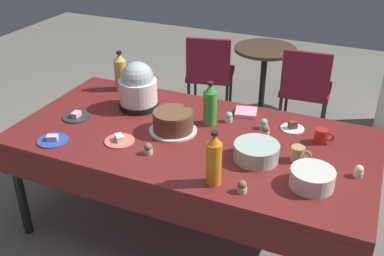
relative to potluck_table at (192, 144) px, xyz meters
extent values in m
plane|color=slate|center=(0.00, 0.00, -0.69)|extent=(9.00, 9.00, 0.00)
cube|color=maroon|center=(0.00, 0.00, 0.04)|extent=(2.20, 1.10, 0.04)
cylinder|color=black|center=(-1.02, -0.47, -0.33)|extent=(0.06, 0.06, 0.71)
cylinder|color=black|center=(-1.02, 0.47, -0.33)|extent=(0.06, 0.06, 0.71)
cylinder|color=black|center=(1.02, 0.47, -0.33)|extent=(0.06, 0.06, 0.71)
cube|color=maroon|center=(0.00, -0.55, -0.07)|extent=(2.20, 0.01, 0.18)
cube|color=maroon|center=(0.00, 0.55, -0.07)|extent=(2.20, 0.01, 0.18)
cylinder|color=silver|center=(-0.13, 0.00, 0.07)|extent=(0.30, 0.30, 0.01)
cylinder|color=brown|center=(-0.13, 0.00, 0.13)|extent=(0.25, 0.25, 0.12)
cylinder|color=brown|center=(-0.13, 0.00, 0.19)|extent=(0.24, 0.24, 0.01)
cylinder|color=black|center=(-0.49, 0.21, 0.08)|extent=(0.27, 0.27, 0.04)
cylinder|color=white|center=(-0.49, 0.21, 0.18)|extent=(0.26, 0.26, 0.16)
sphere|color=#B2BCC1|center=(-0.49, 0.21, 0.28)|extent=(0.22, 0.22, 0.22)
cylinder|color=#B2C6BC|center=(0.44, -0.11, 0.11)|extent=(0.25, 0.25, 0.10)
cylinder|color=silver|center=(0.77, -0.24, 0.11)|extent=(0.23, 0.23, 0.10)
cylinder|color=white|center=(0.55, 0.32, 0.07)|extent=(0.15, 0.15, 0.01)
cube|color=brown|center=(0.55, 0.32, 0.09)|extent=(0.06, 0.06, 0.05)
cylinder|color=#E07266|center=(-0.37, -0.24, 0.07)|extent=(0.18, 0.18, 0.01)
cube|color=white|center=(-0.37, -0.24, 0.09)|extent=(0.08, 0.07, 0.04)
cylinder|color=#2D4CB2|center=(-0.74, -0.40, 0.07)|extent=(0.18, 0.18, 0.01)
cube|color=beige|center=(-0.74, -0.40, 0.09)|extent=(0.08, 0.07, 0.03)
cylinder|color=#2D2D33|center=(-0.79, -0.09, 0.07)|extent=(0.18, 0.18, 0.01)
cube|color=beige|center=(-0.79, -0.09, 0.09)|extent=(0.05, 0.07, 0.03)
cylinder|color=beige|center=(0.38, 0.26, 0.08)|extent=(0.05, 0.05, 0.03)
sphere|color=#6BC6B2|center=(0.38, 0.26, 0.11)|extent=(0.05, 0.05, 0.05)
cylinder|color=beige|center=(0.46, -0.43, 0.08)|extent=(0.05, 0.05, 0.03)
sphere|color=brown|center=(0.46, -0.43, 0.11)|extent=(0.05, 0.05, 0.05)
cylinder|color=beige|center=(0.15, 0.26, 0.08)|extent=(0.05, 0.05, 0.03)
sphere|color=#6BC6B2|center=(0.15, 0.26, 0.11)|extent=(0.05, 0.05, 0.05)
cylinder|color=beige|center=(0.98, -0.05, 0.08)|extent=(0.05, 0.05, 0.03)
sphere|color=beige|center=(0.98, -0.05, 0.11)|extent=(0.05, 0.05, 0.05)
cylinder|color=beige|center=(0.41, 0.18, 0.08)|extent=(0.05, 0.05, 0.03)
sphere|color=brown|center=(0.41, 0.18, 0.11)|extent=(0.05, 0.05, 0.05)
cylinder|color=beige|center=(-0.14, -0.30, 0.08)|extent=(0.05, 0.05, 0.03)
sphere|color=brown|center=(-0.14, -0.30, 0.11)|extent=(0.05, 0.05, 0.05)
cylinder|color=green|center=(0.04, 0.18, 0.17)|extent=(0.09, 0.09, 0.22)
cone|color=green|center=(0.04, 0.18, 0.31)|extent=(0.08, 0.08, 0.05)
cylinder|color=black|center=(0.04, 0.18, 0.34)|extent=(0.04, 0.04, 0.02)
cylinder|color=orange|center=(0.30, -0.41, 0.18)|extent=(0.08, 0.08, 0.24)
cone|color=orange|center=(0.30, -0.41, 0.32)|extent=(0.07, 0.07, 0.05)
cylinder|color=black|center=(0.30, -0.41, 0.36)|extent=(0.04, 0.04, 0.02)
cylinder|color=gold|center=(-0.76, 0.43, 0.18)|extent=(0.09, 0.09, 0.23)
cone|color=gold|center=(-0.76, 0.43, 0.32)|extent=(0.08, 0.08, 0.05)
cylinder|color=black|center=(-0.76, 0.43, 0.35)|extent=(0.04, 0.04, 0.02)
cylinder|color=#B2231E|center=(0.74, 0.23, 0.11)|extent=(0.08, 0.08, 0.09)
torus|color=#B2231E|center=(0.79, 0.23, 0.11)|extent=(0.06, 0.01, 0.06)
cylinder|color=tan|center=(0.65, -0.03, 0.11)|extent=(0.08, 0.08, 0.09)
torus|color=tan|center=(0.70, -0.03, 0.11)|extent=(0.06, 0.01, 0.06)
cube|color=pink|center=(0.22, 0.41, 0.07)|extent=(0.17, 0.17, 0.02)
cube|color=maroon|center=(-0.55, 1.74, -0.26)|extent=(0.53, 0.53, 0.05)
cube|color=maroon|center=(-0.50, 1.54, -0.04)|extent=(0.42, 0.13, 0.40)
cylinder|color=black|center=(-0.41, 1.97, -0.49)|extent=(0.04, 0.04, 0.40)
cylinder|color=black|center=(-0.78, 1.88, -0.49)|extent=(0.04, 0.04, 0.40)
cylinder|color=black|center=(-0.32, 1.60, -0.49)|extent=(0.04, 0.04, 0.40)
cylinder|color=black|center=(-0.69, 1.51, -0.49)|extent=(0.04, 0.04, 0.40)
cube|color=maroon|center=(0.40, 1.74, -0.26)|extent=(0.46, 0.46, 0.05)
cube|color=maroon|center=(0.41, 1.54, -0.04)|extent=(0.42, 0.06, 0.40)
cylinder|color=black|center=(0.58, 1.94, -0.49)|extent=(0.03, 0.03, 0.40)
cylinder|color=black|center=(0.20, 1.92, -0.49)|extent=(0.03, 0.03, 0.40)
cylinder|color=black|center=(0.60, 1.56, -0.49)|extent=(0.03, 0.03, 0.40)
cylinder|color=black|center=(0.22, 1.54, -0.49)|extent=(0.03, 0.03, 0.40)
cylinder|color=#473323|center=(-0.05, 1.89, 0.02)|extent=(0.60, 0.60, 0.03)
cylinder|color=black|center=(-0.05, 1.89, -0.33)|extent=(0.06, 0.06, 0.67)
cylinder|color=black|center=(-0.05, 1.89, -0.68)|extent=(0.44, 0.44, 0.02)
camera|label=1|loc=(0.95, -2.19, 1.42)|focal=41.91mm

